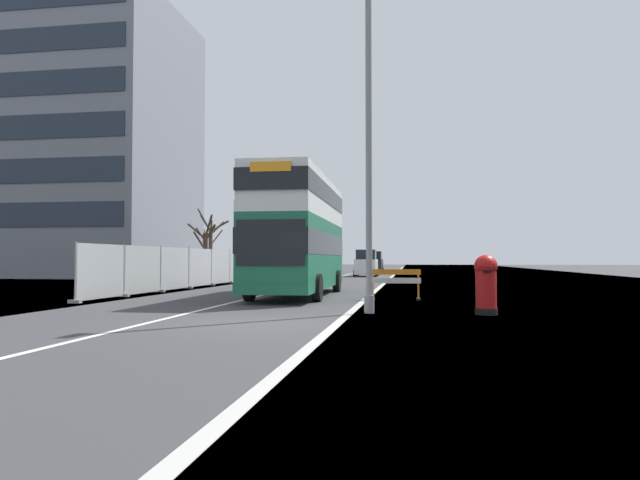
{
  "coord_description": "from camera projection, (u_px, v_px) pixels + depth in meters",
  "views": [
    {
      "loc": [
        3.56,
        -13.44,
        1.54
      ],
      "look_at": [
        0.32,
        6.61,
        2.2
      ],
      "focal_mm": 32.36,
      "sensor_mm": 36.0,
      "label": 1
    }
  ],
  "objects": [
    {
      "name": "car_oncoming_near",
      "position": [
        282.0,
        265.0,
        41.78
      ],
      "size": [
        1.95,
        4.28,
        2.35
      ],
      "color": "black",
      "rests_on": "ground"
    },
    {
      "name": "backdrop_office_block",
      "position": [
        66.0,
        145.0,
        51.83
      ],
      "size": [
        20.46,
        15.04,
        23.63
      ],
      "color": "gray",
      "rests_on": "ground"
    },
    {
      "name": "double_decker_bus",
      "position": [
        299.0,
        234.0,
        24.11
      ],
      "size": [
        2.93,
        10.77,
        4.88
      ],
      "color": "#196042",
      "rests_on": "ground"
    },
    {
      "name": "bare_tree_far_verge_near",
      "position": [
        205.0,
        247.0,
        45.67
      ],
      "size": [
        2.85,
        3.4,
        5.01
      ],
      "color": "#4C3D2D",
      "rests_on": "ground"
    },
    {
      "name": "red_pillar_postbox",
      "position": [
        486.0,
        282.0,
        15.88
      ],
      "size": [
        0.63,
        0.63,
        1.65
      ],
      "color": "black",
      "rests_on": "ground"
    },
    {
      "name": "lamppost_foreground",
      "position": [
        369.0,
        154.0,
        16.39
      ],
      "size": [
        0.29,
        0.7,
        9.52
      ],
      "color": "gray",
      "rests_on": "ground"
    },
    {
      "name": "construction_site_fence",
      "position": [
        211.0,
        267.0,
        33.36
      ],
      "size": [
        0.44,
        27.4,
        2.14
      ],
      "color": "#A8AAAD",
      "rests_on": "ground"
    },
    {
      "name": "bare_tree_far_verge_mid",
      "position": [
        211.0,
        245.0,
        49.65
      ],
      "size": [
        2.61,
        2.29,
        5.83
      ],
      "color": "#4C3D2D",
      "rests_on": "ground"
    },
    {
      "name": "roadworks_barrier",
      "position": [
        395.0,
        280.0,
        21.44
      ],
      "size": [
        1.88,
        0.51,
        1.15
      ],
      "color": "orange",
      "rests_on": "ground"
    },
    {
      "name": "car_receding_far",
      "position": [
        374.0,
        263.0,
        57.89
      ],
      "size": [
        1.93,
        3.86,
        2.28
      ],
      "color": "black",
      "rests_on": "ground"
    },
    {
      "name": "car_receding_mid",
      "position": [
        366.0,
        264.0,
        50.14
      ],
      "size": [
        1.98,
        3.97,
        2.32
      ],
      "color": "silver",
      "rests_on": "ground"
    },
    {
      "name": "ground",
      "position": [
        285.0,
        325.0,
        13.82
      ],
      "size": [
        140.0,
        280.0,
        0.1
      ],
      "color": "#38383A"
    }
  ]
}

